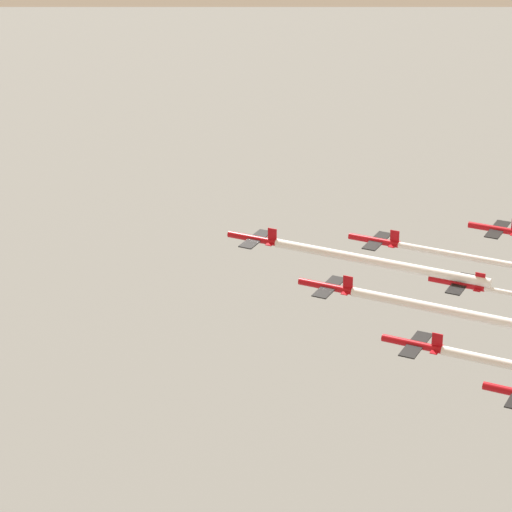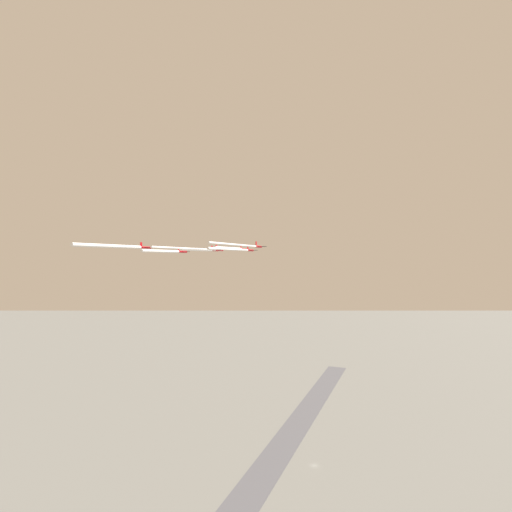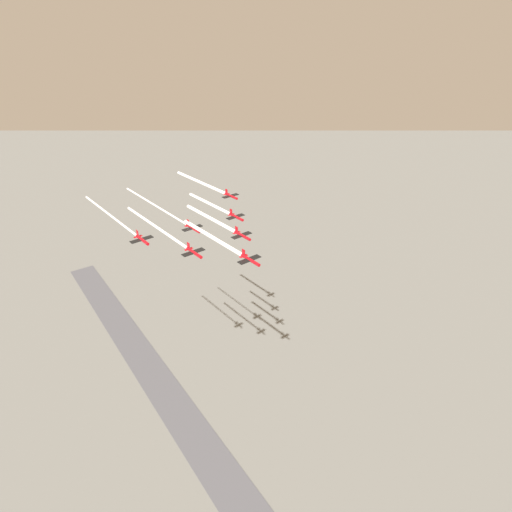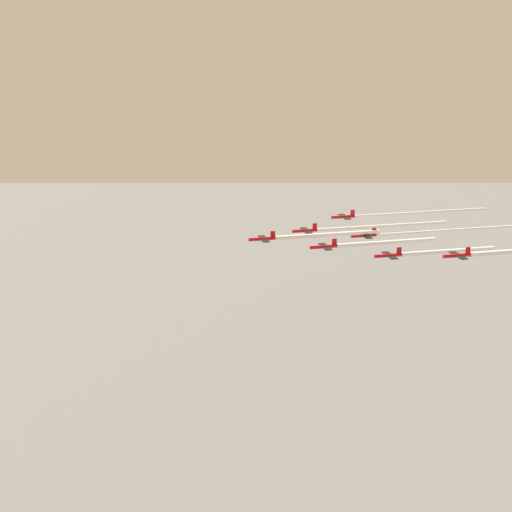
% 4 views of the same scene
% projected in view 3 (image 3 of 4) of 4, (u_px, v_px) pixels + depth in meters
% --- Properties ---
extents(jet_0, '(7.92, 8.28, 2.77)m').
position_uv_depth(jet_0, '(250.00, 260.00, 119.63)').
color(jet_0, '#B20C14').
extents(jet_1, '(7.92, 8.28, 2.77)m').
position_uv_depth(jet_1, '(242.00, 235.00, 136.52)').
color(jet_1, '#B20C14').
extents(jet_2, '(7.92, 8.28, 2.77)m').
position_uv_depth(jet_2, '(194.00, 252.00, 125.82)').
color(jet_2, '#B20C14').
extents(jet_3, '(7.92, 8.28, 2.77)m').
position_uv_depth(jet_3, '(236.00, 217.00, 153.48)').
color(jet_3, '#B20C14').
extents(jet_4, '(7.92, 8.28, 2.77)m').
position_uv_depth(jet_4, '(193.00, 228.00, 142.35)').
color(jet_4, '#B20C14').
extents(jet_5, '(7.92, 8.28, 2.77)m').
position_uv_depth(jet_5, '(142.00, 239.00, 130.94)').
color(jet_5, '#B20C14').
extents(jet_6, '(7.92, 8.28, 2.77)m').
position_uv_depth(jet_6, '(231.00, 196.00, 169.17)').
color(jet_6, '#B20C14').
extents(smoke_trail_0, '(6.45, 33.38, 1.34)m').
position_uv_depth(smoke_trail_0, '(212.00, 237.00, 133.64)').
color(smoke_trail_0, white).
extents(smoke_trail_1, '(6.15, 31.52, 1.32)m').
position_uv_depth(smoke_trail_1, '(210.00, 218.00, 149.89)').
color(smoke_trail_1, white).
extents(smoke_trail_2, '(7.90, 44.97, 0.98)m').
position_uv_depth(smoke_trail_2, '(155.00, 226.00, 143.84)').
color(smoke_trail_2, white).
extents(smoke_trail_3, '(5.74, 29.34, 1.25)m').
position_uv_depth(smoke_trail_3, '(209.00, 204.00, 166.11)').
color(smoke_trail_3, white).
extents(smoke_trail_4, '(8.72, 51.94, 0.72)m').
position_uv_depth(smoke_trail_4, '(154.00, 205.00, 162.79)').
color(smoke_trail_4, white).
extents(smoke_trail_5, '(8.25, 48.55, 0.77)m').
position_uv_depth(smoke_trail_5, '(109.00, 214.00, 150.20)').
color(smoke_trail_5, white).
extents(smoke_trail_6, '(7.51, 39.97, 1.38)m').
position_uv_depth(smoke_trail_6, '(200.00, 182.00, 185.45)').
color(smoke_trail_6, white).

